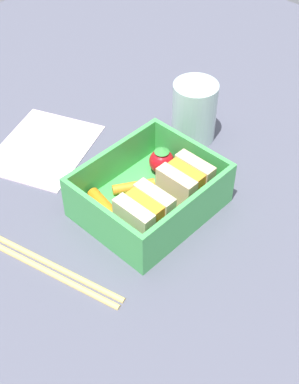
{
  "coord_description": "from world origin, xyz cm",
  "views": [
    {
      "loc": [
        32.76,
        31.14,
        47.39
      ],
      "look_at": [
        0.0,
        0.0,
        2.7
      ],
      "focal_mm": 50.0,
      "sensor_mm": 36.0,
      "label": 1
    }
  ],
  "objects_px": {
    "sandwich_left": "(185,183)",
    "strawberry_far_left": "(162,161)",
    "sandwich_center_left": "(144,214)",
    "carrot_stick_far_left": "(104,205)",
    "drinking_glass": "(194,112)",
    "carrot_stick_left": "(136,185)",
    "chopstick_pair": "(49,266)",
    "folded_napkin": "(44,147)"
  },
  "relations": [
    {
      "from": "chopstick_pair",
      "to": "sandwich_left",
      "type": "bearing_deg",
      "value": 166.57
    },
    {
      "from": "chopstick_pair",
      "to": "drinking_glass",
      "type": "xyz_separation_m",
      "value": [
        -0.29,
        -0.04,
        0.04
      ]
    },
    {
      "from": "sandwich_left",
      "to": "carrot_stick_left",
      "type": "xyz_separation_m",
      "value": [
        0.03,
        -0.05,
        -0.02
      ]
    },
    {
      "from": "sandwich_center_left",
      "to": "carrot_stick_far_left",
      "type": "xyz_separation_m",
      "value": [
        0.01,
        -0.05,
        -0.02
      ]
    },
    {
      "from": "sandwich_center_left",
      "to": "chopstick_pair",
      "type": "xyz_separation_m",
      "value": [
        0.11,
        -0.04,
        -0.03
      ]
    },
    {
      "from": "carrot_stick_left",
      "to": "chopstick_pair",
      "type": "distance_m",
      "value": 0.15
    },
    {
      "from": "folded_napkin",
      "to": "sandwich_center_left",
      "type": "bearing_deg",
      "value": 85.41
    },
    {
      "from": "sandwich_left",
      "to": "folded_napkin",
      "type": "bearing_deg",
      "value": -75.56
    },
    {
      "from": "sandwich_left",
      "to": "drinking_glass",
      "type": "height_order",
      "value": "drinking_glass"
    },
    {
      "from": "strawberry_far_left",
      "to": "carrot_stick_far_left",
      "type": "distance_m",
      "value": 0.1
    },
    {
      "from": "chopstick_pair",
      "to": "carrot_stick_far_left",
      "type": "bearing_deg",
      "value": -172.71
    },
    {
      "from": "drinking_glass",
      "to": "folded_napkin",
      "type": "xyz_separation_m",
      "value": [
        0.16,
        -0.13,
        -0.04
      ]
    },
    {
      "from": "chopstick_pair",
      "to": "drinking_glass",
      "type": "height_order",
      "value": "drinking_glass"
    },
    {
      "from": "sandwich_left",
      "to": "drinking_glass",
      "type": "xyz_separation_m",
      "value": [
        -0.11,
        -0.08,
        0.01
      ]
    },
    {
      "from": "strawberry_far_left",
      "to": "folded_napkin",
      "type": "xyz_separation_m",
      "value": [
        0.07,
        -0.16,
        -0.03
      ]
    },
    {
      "from": "sandwich_left",
      "to": "strawberry_far_left",
      "type": "xyz_separation_m",
      "value": [
        -0.01,
        -0.05,
        -0.01
      ]
    },
    {
      "from": "chopstick_pair",
      "to": "drinking_glass",
      "type": "relative_size",
      "value": 2.22
    },
    {
      "from": "sandwich_center_left",
      "to": "carrot_stick_far_left",
      "type": "relative_size",
      "value": 0.99
    },
    {
      "from": "strawberry_far_left",
      "to": "carrot_stick_far_left",
      "type": "bearing_deg",
      "value": -1.75
    },
    {
      "from": "chopstick_pair",
      "to": "carrot_stick_left",
      "type": "bearing_deg",
      "value": -176.17
    },
    {
      "from": "sandwich_left",
      "to": "drinking_glass",
      "type": "distance_m",
      "value": 0.13
    },
    {
      "from": "carrot_stick_left",
      "to": "drinking_glass",
      "type": "xyz_separation_m",
      "value": [
        -0.14,
        -0.03,
        0.02
      ]
    },
    {
      "from": "sandwich_center_left",
      "to": "drinking_glass",
      "type": "height_order",
      "value": "drinking_glass"
    },
    {
      "from": "sandwich_left",
      "to": "folded_napkin",
      "type": "xyz_separation_m",
      "value": [
        0.05,
        -0.21,
        -0.03
      ]
    },
    {
      "from": "carrot_stick_far_left",
      "to": "drinking_glass",
      "type": "height_order",
      "value": "drinking_glass"
    },
    {
      "from": "carrot_stick_far_left",
      "to": "chopstick_pair",
      "type": "xyz_separation_m",
      "value": [
        0.1,
        0.01,
        -0.02
      ]
    },
    {
      "from": "carrot_stick_far_left",
      "to": "drinking_glass",
      "type": "relative_size",
      "value": 0.6
    },
    {
      "from": "sandwich_center_left",
      "to": "folded_napkin",
      "type": "xyz_separation_m",
      "value": [
        -0.02,
        -0.21,
        -0.03
      ]
    },
    {
      "from": "drinking_glass",
      "to": "sandwich_left",
      "type": "bearing_deg",
      "value": 35.76
    },
    {
      "from": "sandwich_center_left",
      "to": "chopstick_pair",
      "type": "bearing_deg",
      "value": -21.53
    },
    {
      "from": "strawberry_far_left",
      "to": "sandwich_center_left",
      "type": "bearing_deg",
      "value": 31.37
    },
    {
      "from": "sandwich_center_left",
      "to": "drinking_glass",
      "type": "distance_m",
      "value": 0.19
    },
    {
      "from": "folded_napkin",
      "to": "strawberry_far_left",
      "type": "bearing_deg",
      "value": 113.57
    },
    {
      "from": "sandwich_center_left",
      "to": "carrot_stick_left",
      "type": "distance_m",
      "value": 0.07
    },
    {
      "from": "carrot_stick_left",
      "to": "chopstick_pair",
      "type": "xyz_separation_m",
      "value": [
        0.15,
        0.01,
        -0.01
      ]
    },
    {
      "from": "drinking_glass",
      "to": "chopstick_pair",
      "type": "bearing_deg",
      "value": 6.99
    },
    {
      "from": "carrot_stick_left",
      "to": "carrot_stick_far_left",
      "type": "xyz_separation_m",
      "value": [
        0.05,
        -0.0,
        0.0
      ]
    },
    {
      "from": "carrot_stick_far_left",
      "to": "sandwich_left",
      "type": "bearing_deg",
      "value": 146.5
    },
    {
      "from": "drinking_glass",
      "to": "folded_napkin",
      "type": "height_order",
      "value": "drinking_glass"
    },
    {
      "from": "sandwich_left",
      "to": "carrot_stick_left",
      "type": "distance_m",
      "value": 0.06
    },
    {
      "from": "sandwich_center_left",
      "to": "drinking_glass",
      "type": "bearing_deg",
      "value": -156.45
    },
    {
      "from": "carrot_stick_left",
      "to": "folded_napkin",
      "type": "height_order",
      "value": "carrot_stick_left"
    }
  ]
}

